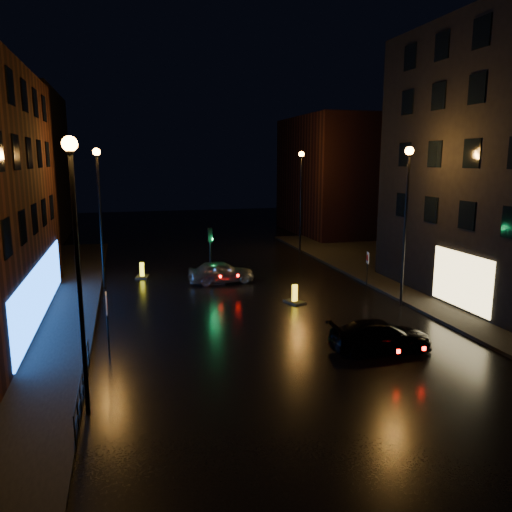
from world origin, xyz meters
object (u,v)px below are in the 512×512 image
object	(u,v)px
bollard_far	(142,274)
dark_sedan	(380,336)
road_sign_right	(368,261)
bollard_near	(295,299)
traffic_signal	(211,273)
road_sign_left	(107,309)
silver_hatchback	(221,272)

from	to	relation	value
bollard_far	dark_sedan	bearing A→B (deg)	-48.97
dark_sedan	road_sign_right	xyz separation A→B (m)	(4.41, 9.75, 0.98)
dark_sedan	bollard_near	world-z (taller)	dark_sedan
bollard_near	bollard_far	xyz separation A→B (m)	(-7.84, 8.22, 0.00)
traffic_signal	road_sign_right	world-z (taller)	traffic_signal
road_sign_left	road_sign_right	size ratio (longest dim) A/B	1.18
silver_hatchback	road_sign_right	world-z (taller)	road_sign_right
traffic_signal	bollard_far	distance (m)	4.74
road_sign_right	bollard_near	bearing A→B (deg)	36.44
bollard_near	road_sign_left	bearing A→B (deg)	-173.50
traffic_signal	road_sign_right	size ratio (longest dim) A/B	1.62
silver_hatchback	road_sign_left	size ratio (longest dim) A/B	1.64
bollard_far	road_sign_left	xyz separation A→B (m)	(-1.83, -13.16, 1.66)
traffic_signal	road_sign_left	world-z (taller)	traffic_signal
traffic_signal	road_sign_left	size ratio (longest dim) A/B	1.37
road_sign_left	dark_sedan	bearing A→B (deg)	-15.18
silver_hatchback	bollard_near	bearing A→B (deg)	-152.24
traffic_signal	bollard_far	size ratio (longest dim) A/B	2.68
road_sign_right	dark_sedan	bearing A→B (deg)	79.59
silver_hatchback	dark_sedan	xyz separation A→B (m)	(4.12, -12.93, -0.09)
dark_sedan	road_sign_left	size ratio (longest dim) A/B	1.69
traffic_signal	bollard_near	distance (m)	7.13
silver_hatchback	bollard_near	xyz separation A→B (m)	(3.02, -5.46, -0.48)
bollard_near	silver_hatchback	bearing A→B (deg)	98.39
traffic_signal	bollard_far	xyz separation A→B (m)	(-4.25, 2.07, -0.28)
bollard_near	road_sign_right	size ratio (longest dim) A/B	0.63
bollard_near	bollard_far	size ratio (longest dim) A/B	1.05
road_sign_right	traffic_signal	bearing A→B (deg)	-9.10
dark_sedan	bollard_far	bearing A→B (deg)	32.50
dark_sedan	bollard_near	distance (m)	7.56
traffic_signal	road_sign_right	xyz separation A→B (m)	(9.10, -3.87, 1.10)
road_sign_left	silver_hatchback	bearing A→B (deg)	55.49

